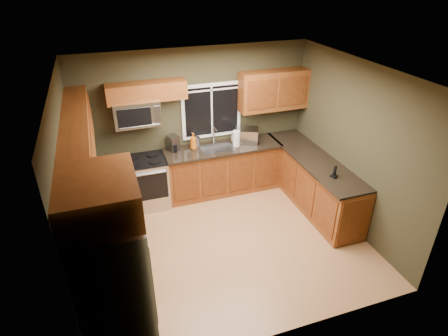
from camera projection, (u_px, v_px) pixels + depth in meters
floor at (228, 241)px, 5.99m from camera, size 4.20×4.20×0.00m
ceiling at (229, 73)px, 4.69m from camera, size 4.20×4.20×0.00m
back_wall at (196, 123)px, 6.83m from camera, size 4.20×0.00×4.20m
front_wall at (287, 247)px, 3.85m from camera, size 4.20×0.00×4.20m
left_wall at (73, 193)px, 4.74m from camera, size 0.00×3.60×3.60m
right_wall at (353, 147)px, 5.93m from camera, size 0.00×3.60×3.60m
window at (212, 111)px, 6.80m from camera, size 1.12×0.03×1.02m
base_cabinets_left at (106, 224)px, 5.66m from camera, size 0.60×2.65×0.90m
countertop_left at (103, 197)px, 5.44m from camera, size 0.65×2.65×0.04m
base_cabinets_back at (223, 170)px, 7.13m from camera, size 2.17×0.60×0.90m
countertop_back at (223, 148)px, 6.89m from camera, size 2.17×0.65×0.04m
base_cabinets_peninsula at (312, 182)px, 6.73m from camera, size 0.60×2.52×0.90m
countertop_peninsula at (314, 159)px, 6.50m from camera, size 0.65×2.50×0.04m
upper_cabinets_left at (79, 140)px, 4.94m from camera, size 0.33×2.65×0.72m
upper_cabinets_back_left at (147, 91)px, 6.11m from camera, size 1.30×0.33×0.30m
upper_cabinets_back_right at (274, 90)px, 6.86m from camera, size 1.30×0.33×0.72m
upper_cabinet_over_fridge at (98, 197)px, 3.44m from camera, size 0.72×0.90×0.38m
refrigerator at (115, 285)px, 3.99m from camera, size 0.74×0.90×1.80m
range at (146, 182)px, 6.68m from camera, size 0.76×0.69×0.94m
microwave at (137, 113)px, 6.19m from camera, size 0.76×0.41×0.42m
sink at (217, 147)px, 6.85m from camera, size 0.60×0.42×0.36m
toaster_oven at (246, 135)px, 7.01m from camera, size 0.53×0.48×0.27m
coffee_maker at (173, 144)px, 6.69m from camera, size 0.22×0.26×0.28m
kettle at (196, 142)px, 6.81m from camera, size 0.14×0.14×0.25m
paper_towel_roll at (236, 139)px, 6.84m from camera, size 0.15×0.15×0.33m
soap_bottle_a at (193, 141)px, 6.73m from camera, size 0.14×0.14×0.31m
soap_bottle_b at (234, 137)px, 7.07m from camera, size 0.09×0.09×0.17m
cordless_phone at (334, 174)px, 5.88m from camera, size 0.12×0.12×0.20m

